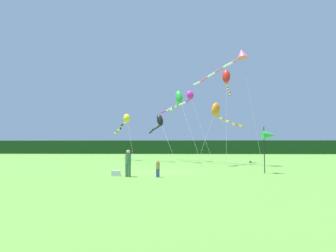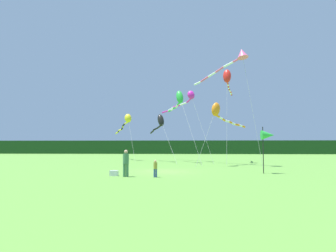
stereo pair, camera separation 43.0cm
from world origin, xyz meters
The scene contains 13 objects.
ground_plane centered at (0.00, 0.00, 0.00)m, with size 120.00×120.00×0.00m, color #5B9338.
distant_treeline centered at (0.00, 45.00, 1.54)m, with size 108.00×2.95×3.09m, color #193D19.
person_adult centered at (-2.14, -3.87, 0.96)m, with size 0.38×0.38×1.71m.
person_child centered at (-0.23, -4.00, 0.61)m, with size 0.24×0.24×1.09m.
cooler_box centered at (-3.02, -3.34, 0.18)m, with size 0.53×0.35×0.35m, color silver.
banner_flag_pole centered at (7.56, -1.17, 2.70)m, with size 0.90×0.70×3.33m.
kite_rainbow centered at (6.82, 6.35, 10.73)m, with size 5.85×7.03×11.55m.
kite_orange centered at (4.98, 6.08, 5.26)m, with size 5.58×5.06×6.27m.
kite_green centered at (1.01, 11.04, 7.44)m, with size 3.77×7.71×8.48m.
kite_black centered at (-1.36, 12.79, 4.90)m, with size 3.69×6.31×5.92m.
kite_magenta centered at (1.99, 13.65, 7.91)m, with size 6.32×8.75×8.84m.
kite_red centered at (6.61, 11.01, 9.79)m, with size 2.02×8.00×10.84m.
kite_yellow centered at (-6.23, 16.30, 5.33)m, with size 4.70×9.23×6.31m.
Camera 1 is at (1.15, -22.12, 2.01)m, focal length 30.72 mm.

